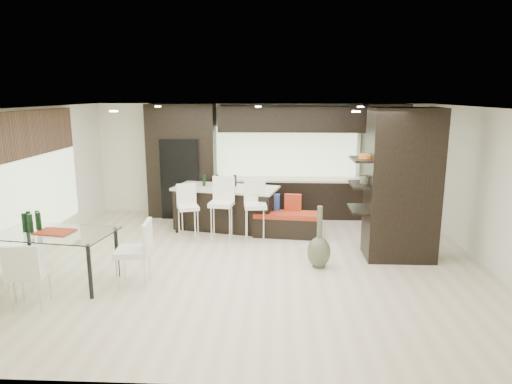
{
  "coord_description": "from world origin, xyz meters",
  "views": [
    {
      "loc": [
        0.39,
        -7.63,
        2.93
      ],
      "look_at": [
        0.0,
        0.6,
        1.15
      ],
      "focal_mm": 32.0,
      "sensor_mm": 36.0,
      "label": 1
    }
  ],
  "objects_px": {
    "stool_right": "(255,216)",
    "bench": "(286,224)",
    "kitchen_island": "(226,208)",
    "stool_mid": "(222,215)",
    "chair_near": "(30,277)",
    "floor_vase": "(319,237)",
    "dining_table": "(57,258)",
    "chair_end": "(133,256)",
    "stool_left": "(188,217)"
  },
  "relations": [
    {
      "from": "stool_right",
      "to": "bench",
      "type": "distance_m",
      "value": 0.73
    },
    {
      "from": "bench",
      "to": "kitchen_island",
      "type": "bearing_deg",
      "value": 164.85
    },
    {
      "from": "kitchen_island",
      "to": "stool_mid",
      "type": "xyz_separation_m",
      "value": [
        0.0,
        -0.81,
        0.05
      ]
    },
    {
      "from": "chair_near",
      "to": "kitchen_island",
      "type": "bearing_deg",
      "value": 51.99
    },
    {
      "from": "chair_near",
      "to": "bench",
      "type": "bearing_deg",
      "value": 35.82
    },
    {
      "from": "stool_mid",
      "to": "floor_vase",
      "type": "distance_m",
      "value": 2.35
    },
    {
      "from": "bench",
      "to": "floor_vase",
      "type": "height_order",
      "value": "floor_vase"
    },
    {
      "from": "stool_mid",
      "to": "dining_table",
      "type": "distance_m",
      "value": 3.27
    },
    {
      "from": "dining_table",
      "to": "chair_near",
      "type": "relative_size",
      "value": 1.96
    },
    {
      "from": "kitchen_island",
      "to": "dining_table",
      "type": "bearing_deg",
      "value": -113.37
    },
    {
      "from": "floor_vase",
      "to": "chair_end",
      "type": "relative_size",
      "value": 1.14
    },
    {
      "from": "chair_near",
      "to": "chair_end",
      "type": "relative_size",
      "value": 0.93
    },
    {
      "from": "kitchen_island",
      "to": "dining_table",
      "type": "xyz_separation_m",
      "value": [
        -2.3,
        -3.14,
        -0.05
      ]
    },
    {
      "from": "stool_mid",
      "to": "dining_table",
      "type": "xyz_separation_m",
      "value": [
        -2.3,
        -2.33,
        -0.1
      ]
    },
    {
      "from": "dining_table",
      "to": "chair_near",
      "type": "height_order",
      "value": "chair_near"
    },
    {
      "from": "kitchen_island",
      "to": "bench",
      "type": "xyz_separation_m",
      "value": [
        1.31,
        -0.51,
        -0.21
      ]
    },
    {
      "from": "stool_right",
      "to": "stool_mid",
      "type": "bearing_deg",
      "value": 173.86
    },
    {
      "from": "bench",
      "to": "floor_vase",
      "type": "bearing_deg",
      "value": -66.56
    },
    {
      "from": "kitchen_island",
      "to": "chair_near",
      "type": "bearing_deg",
      "value": -107.36
    },
    {
      "from": "stool_left",
      "to": "chair_near",
      "type": "bearing_deg",
      "value": -137.74
    },
    {
      "from": "stool_left",
      "to": "stool_mid",
      "type": "xyz_separation_m",
      "value": [
        0.69,
        -0.03,
        0.06
      ]
    },
    {
      "from": "stool_right",
      "to": "floor_vase",
      "type": "xyz_separation_m",
      "value": [
        1.16,
        -1.45,
        0.05
      ]
    },
    {
      "from": "stool_left",
      "to": "stool_mid",
      "type": "bearing_deg",
      "value": -23.04
    },
    {
      "from": "kitchen_island",
      "to": "stool_left",
      "type": "distance_m",
      "value": 1.04
    },
    {
      "from": "dining_table",
      "to": "stool_left",
      "type": "bearing_deg",
      "value": 63.53
    },
    {
      "from": "stool_left",
      "to": "chair_near",
      "type": "height_order",
      "value": "stool_left"
    },
    {
      "from": "stool_right",
      "to": "floor_vase",
      "type": "height_order",
      "value": "floor_vase"
    },
    {
      "from": "stool_right",
      "to": "chair_near",
      "type": "relative_size",
      "value": 1.11
    },
    {
      "from": "floor_vase",
      "to": "chair_end",
      "type": "bearing_deg",
      "value": -163.29
    },
    {
      "from": "stool_right",
      "to": "chair_end",
      "type": "bearing_deg",
      "value": -134.23
    },
    {
      "from": "kitchen_island",
      "to": "floor_vase",
      "type": "distance_m",
      "value": 2.92
    },
    {
      "from": "kitchen_island",
      "to": "stool_right",
      "type": "xyz_separation_m",
      "value": [
        0.69,
        -0.8,
        0.03
      ]
    },
    {
      "from": "dining_table",
      "to": "stool_right",
      "type": "bearing_deg",
      "value": 45.99
    },
    {
      "from": "bench",
      "to": "dining_table",
      "type": "xyz_separation_m",
      "value": [
        -3.6,
        -2.63,
        0.16
      ]
    },
    {
      "from": "kitchen_island",
      "to": "stool_right",
      "type": "bearing_deg",
      "value": -36.47
    },
    {
      "from": "chair_near",
      "to": "chair_end",
      "type": "xyz_separation_m",
      "value": [
        1.21,
        0.81,
        0.03
      ]
    },
    {
      "from": "floor_vase",
      "to": "chair_near",
      "type": "xyz_separation_m",
      "value": [
        -4.15,
        -1.69,
        -0.1
      ]
    },
    {
      "from": "stool_mid",
      "to": "chair_end",
      "type": "xyz_separation_m",
      "value": [
        -1.09,
        -2.33,
        -0.04
      ]
    },
    {
      "from": "stool_left",
      "to": "floor_vase",
      "type": "relative_size",
      "value": 0.84
    },
    {
      "from": "kitchen_island",
      "to": "floor_vase",
      "type": "bearing_deg",
      "value": -37.77
    },
    {
      "from": "bench",
      "to": "dining_table",
      "type": "bearing_deg",
      "value": -137.76
    },
    {
      "from": "chair_end",
      "to": "bench",
      "type": "bearing_deg",
      "value": -47.48
    },
    {
      "from": "stool_right",
      "to": "dining_table",
      "type": "relative_size",
      "value": 0.57
    },
    {
      "from": "stool_left",
      "to": "chair_near",
      "type": "xyz_separation_m",
      "value": [
        -1.61,
        -3.16,
        -0.01
      ]
    },
    {
      "from": "stool_right",
      "to": "chair_near",
      "type": "height_order",
      "value": "stool_right"
    },
    {
      "from": "stool_mid",
      "to": "chair_near",
      "type": "distance_m",
      "value": 3.89
    },
    {
      "from": "floor_vase",
      "to": "dining_table",
      "type": "bearing_deg",
      "value": -167.99
    },
    {
      "from": "bench",
      "to": "floor_vase",
      "type": "xyz_separation_m",
      "value": [
        0.54,
        -1.74,
        0.29
      ]
    },
    {
      "from": "bench",
      "to": "dining_table",
      "type": "distance_m",
      "value": 4.46
    },
    {
      "from": "floor_vase",
      "to": "stool_left",
      "type": "bearing_deg",
      "value": 149.86
    }
  ]
}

